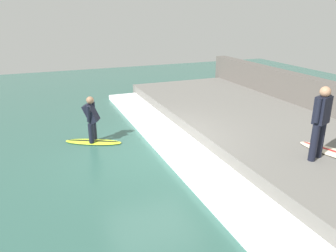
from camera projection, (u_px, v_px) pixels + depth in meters
ground_plane at (151, 153)px, 8.81m from camera, size 28.00×28.00×0.00m
concrete_ledge at (260, 128)px, 9.97m from camera, size 4.40×12.66×0.48m
back_wall at (324, 104)px, 10.66m from camera, size 0.50×13.29×1.48m
wave_foam_crest at (177, 146)px, 9.04m from camera, size 1.17×12.03×0.17m
surfboard_riding at (93, 142)px, 9.46m from camera, size 1.67×1.15×0.07m
surfer_riding at (91, 117)px, 9.21m from camera, size 0.53×0.56×1.32m
surfer_waiting_near at (321, 119)px, 7.05m from camera, size 0.53×0.35×1.65m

